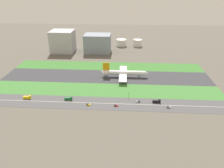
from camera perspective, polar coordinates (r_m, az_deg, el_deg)
name	(u,v)px	position (r m, az deg, el deg)	size (l,w,h in m)	color
ground_plane	(107,77)	(301.29, -1.43, 1.96)	(800.00, 800.00, 0.00)	#5B564C
runway	(107,76)	(301.27, -1.43, 1.97)	(280.00, 46.00, 0.10)	#38383D
grass_median_north	(109,66)	(339.21, -0.83, 4.68)	(280.00, 36.00, 0.10)	#3D7A33
grass_median_south	(104,90)	(264.23, -2.19, -1.52)	(280.00, 36.00, 0.10)	#427F38
highway	(101,103)	(236.24, -2.96, -5.00)	(280.00, 28.00, 0.10)	#4C4C4F
highway_centerline	(101,103)	(236.21, -2.96, -4.99)	(266.00, 0.50, 0.01)	silver
airliner	(123,73)	(297.84, 2.96, 2.95)	(65.00, 56.00, 19.70)	white
truck_0	(157,101)	(240.97, 11.53, -4.43)	(8.40, 2.50, 4.00)	black
car_1	(168,107)	(234.64, 14.43, -5.83)	(4.40, 1.80, 2.00)	#99999E
car_0	(138,101)	(239.30, 6.87, -4.50)	(4.40, 1.80, 2.00)	#99999E
truck_2	(27,97)	(261.53, -21.10, -3.24)	(8.40, 2.50, 4.00)	yellow
truck_1	(69,99)	(246.14, -11.20, -3.73)	(8.40, 2.50, 4.00)	#19662D
car_3	(88,104)	(233.23, -6.21, -5.31)	(4.40, 1.80, 2.00)	yellow
car_2	(116,105)	(230.31, 1.01, -5.57)	(4.40, 1.80, 2.00)	#B2191E
traffic_light	(129,95)	(244.25, 4.33, -2.83)	(0.36, 0.50, 7.20)	#4C4C51
terminal_building	(63,41)	(418.47, -12.65, 10.80)	(40.88, 37.76, 38.38)	#B2B2B7
hangar_building	(98,43)	(406.30, -3.76, 10.49)	(46.91, 33.93, 32.46)	gray
fuel_tank_west	(121,43)	(449.12, 2.43, 10.68)	(20.21, 20.21, 13.31)	silver
fuel_tank_centre	(137,43)	(449.63, 6.64, 10.56)	(17.30, 17.30, 13.36)	silver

